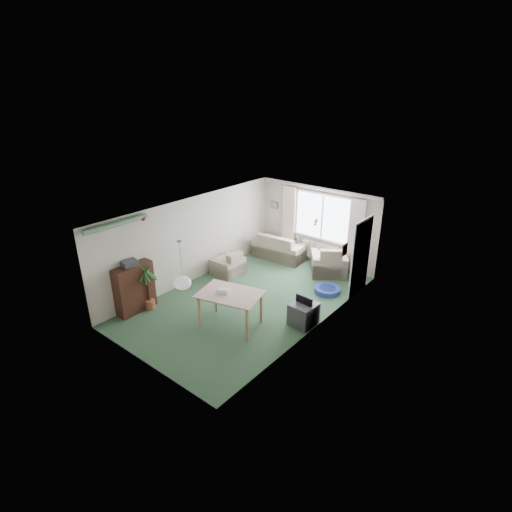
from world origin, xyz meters
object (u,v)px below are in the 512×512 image
Objects in this scene: armchair_left at (228,262)px; armchair_corner at (329,259)px; sofa at (280,246)px; houseplant at (148,286)px; bookshelf at (135,288)px; dining_table at (231,310)px; tv_cube at (303,314)px; pet_bed at (327,290)px; coffee_table at (290,256)px.

armchair_corner is at bearing 129.50° from armchair_left.
houseplant is (-0.66, -4.61, 0.23)m from sofa.
bookshelf is 0.32m from houseplant.
tv_cube is (1.28, 1.09, -0.14)m from dining_table.
dining_table reaches higher than pet_bed.
bookshelf is (-2.63, -4.84, 0.16)m from armchair_corner.
coffee_table is at bearing 104.56° from dining_table.
bookshelf is (-0.34, -2.94, 0.25)m from armchair_left.
sofa is at bearing 137.29° from tv_cube.
coffee_table is (-1.38, 0.02, -0.27)m from armchair_corner.
armchair_corner reaches higher than armchair_left.
armchair_corner is 0.82× the size of bookshelf.
houseplant is 2.18× the size of tv_cube.
sofa is at bearing 165.07° from armchair_left.
armchair_corner is 5.20m from houseplant.
bookshelf reaches higher than coffee_table.
armchair_corner is at bearing 118.42° from pet_bed.
sofa is at bearing 180.00° from coffee_table.
tv_cube reaches higher than coffee_table.
armchair_left is 1.19× the size of pet_bed.
sofa reaches higher than tv_cube.
pet_bed is at bearing 71.34° from dining_table.
dining_table is at bearing 19.26° from houseplant.
armchair_left is (-0.51, -1.92, -0.05)m from sofa.
houseplant reaches higher than dining_table.
sofa reaches higher than dining_table.
sofa is at bearing 78.42° from bookshelf.
coffee_table is (0.91, 1.92, -0.19)m from armchair_left.
coffee_table is 5.04m from bookshelf.
bookshelf reaches higher than pet_bed.
coffee_table is at bearing -36.35° from armchair_corner.
tv_cube is at bearing 28.60° from bookshelf.
sofa is 2.02× the size of armchair_left.
houseplant is 3.83m from tv_cube.
coffee_table is 2.24m from pet_bed.
sofa is 1.99m from armchair_left.
armchair_corner is 1.46× the size of pet_bed.
dining_table is (1.01, -3.89, 0.23)m from coffee_table.
dining_table is at bearing -75.44° from coffee_table.
pet_bed is (2.87, 0.84, -0.29)m from armchair_left.
tv_cube is at bearing 74.57° from armchair_left.
houseplant is (0.19, 0.25, 0.03)m from bookshelf.
bookshelf is at bearing 75.50° from sofa.
armchair_left is 2.13m from coffee_table.
sofa is 4.94m from bookshelf.
houseplant reaches higher than coffee_table.
coffee_table is 1.15× the size of pet_bed.
sofa is 4.14m from dining_table.
armchair_left is 3.32m from tv_cube.
tv_cube is at bearing -78.94° from pet_bed.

